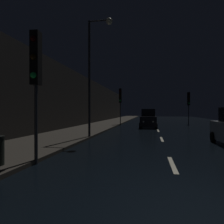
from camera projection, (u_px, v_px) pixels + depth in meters
name	position (u px, v px, depth m)	size (l,w,h in m)	color
ground	(155.00, 124.00, 28.00)	(26.32, 84.00, 0.02)	black
sidewalk_left	(108.00, 123.00, 29.32)	(4.40, 84.00, 0.15)	#38332B
building_facade_left	(84.00, 101.00, 26.37)	(0.80, 63.00, 6.45)	#2D2B28
lane_centerline	(162.00, 140.00, 12.90)	(0.16, 14.27, 0.01)	beige
traffic_light_far_right	(189.00, 101.00, 28.02)	(0.36, 0.48, 4.60)	#38383A
traffic_light_far_left	(120.00, 99.00, 26.14)	(0.33, 0.47, 4.90)	#38383A
traffic_light_near_left	(36.00, 68.00, 6.94)	(0.33, 0.47, 4.71)	#38383A
streetlamp_overhead	(95.00, 61.00, 13.32)	(1.70, 0.44, 8.13)	#2D2D30
car_approaching_headlights	(148.00, 119.00, 22.56)	(1.95, 4.22, 2.12)	black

